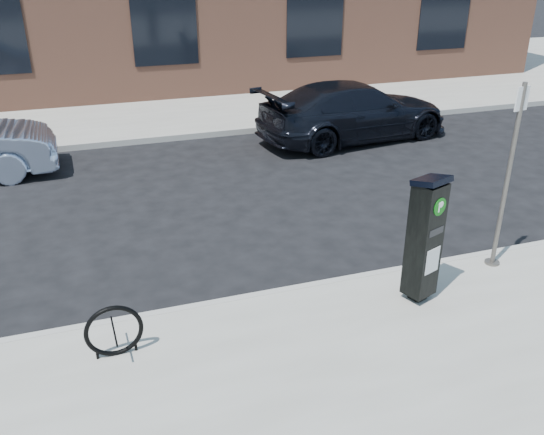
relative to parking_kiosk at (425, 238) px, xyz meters
name	(u,v)px	position (x,y,z in m)	size (l,w,h in m)	color
ground	(307,293)	(-1.31, 0.82, -1.09)	(120.00, 120.00, 0.00)	black
sidewalk_far	(161,89)	(-1.31, 14.82, -1.01)	(60.00, 12.00, 0.15)	gray
curb_near	(308,289)	(-1.31, 0.80, -1.01)	(60.00, 0.12, 0.16)	#9E9B93
curb_far	(195,136)	(-1.31, 8.84, -1.01)	(60.00, 0.12, 0.16)	#9E9B93
parking_kiosk	(425,238)	(0.00, 0.00, 0.00)	(0.52, 0.49, 1.83)	black
sign_pole	(507,180)	(1.62, 0.49, 0.45)	(0.24, 0.22, 2.79)	#4C4843
bike_rack	(114,331)	(-4.07, 0.07, -0.60)	(0.69, 0.08, 0.69)	black
car_dark	(354,111)	(2.63, 7.46, -0.34)	(2.10, 5.18, 1.50)	black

